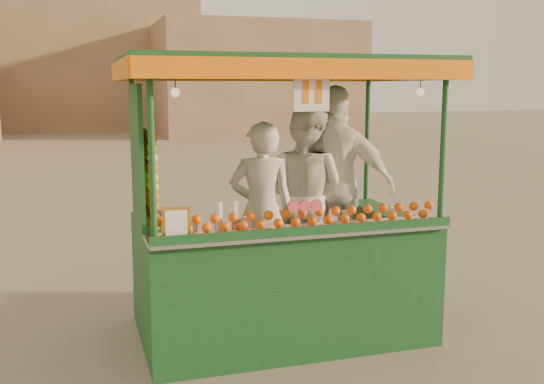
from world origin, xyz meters
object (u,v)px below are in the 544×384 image
object	(u,v)px
juice_cart	(276,250)
vendor_right	(335,187)
vendor_middle	(306,196)
vendor_left	(262,211)

from	to	relation	value
juice_cart	vendor_right	xyz separation A→B (m)	(0.72, 0.43, 0.45)
juice_cart	vendor_right	size ratio (longest dim) A/B	1.39
vendor_middle	vendor_right	xyz separation A→B (m)	(0.28, -0.04, 0.08)
vendor_left	vendor_right	distance (m)	0.79
vendor_middle	juice_cart	bearing A→B (deg)	98.98
vendor_left	vendor_right	world-z (taller)	vendor_right
juice_cart	vendor_right	world-z (taller)	juice_cart
juice_cart	vendor_left	size ratio (longest dim) A/B	1.67
vendor_right	juice_cart	bearing A→B (deg)	62.45
vendor_middle	vendor_right	world-z (taller)	vendor_right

